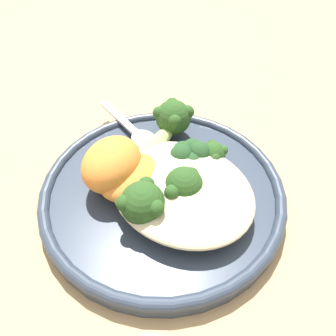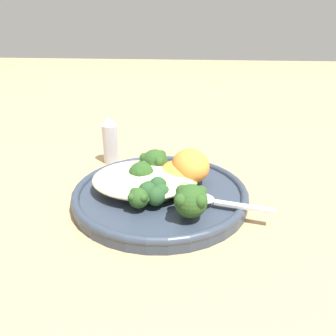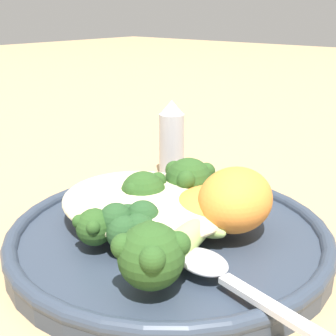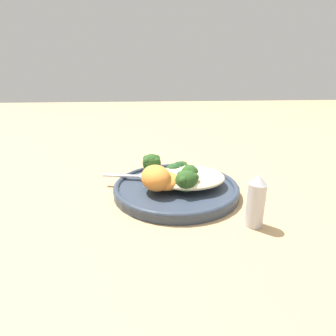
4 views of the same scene
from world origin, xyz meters
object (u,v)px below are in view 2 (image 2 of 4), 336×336
broccoli_stalk_1 (151,176)px  salt_shaker (110,140)px  quinoa_mound (144,178)px  spoon (210,200)px  broccoli_stalk_2 (152,194)px  kale_tuft (155,191)px  sweet_potato_chunk_0 (177,172)px  plate (161,193)px  broccoli_stalk_0 (157,164)px  broccoli_stalk_3 (189,197)px  sweet_potato_chunk_1 (191,166)px

broccoli_stalk_1 → salt_shaker: salt_shaker is taller
quinoa_mound → spoon: 0.10m
broccoli_stalk_2 → kale_tuft: kale_tuft is taller
sweet_potato_chunk_0 → kale_tuft: (-0.02, -0.06, 0.00)m
plate → kale_tuft: (-0.00, -0.04, 0.03)m
plate → quinoa_mound: size_ratio=1.73×
kale_tuft → broccoli_stalk_1: bearing=105.3°
quinoa_mound → plate: bearing=-2.9°
broccoli_stalk_0 → broccoli_stalk_3: 0.11m
broccoli_stalk_2 → sweet_potato_chunk_1: 0.09m
quinoa_mound → sweet_potato_chunk_0: size_ratio=2.15×
broccoli_stalk_3 → sweet_potato_chunk_1: bearing=168.6°
broccoli_stalk_1 → sweet_potato_chunk_0: bearing=-150.1°
broccoli_stalk_2 → broccoli_stalk_3: size_ratio=0.76×
sweet_potato_chunk_0 → spoon: 0.08m
spoon → broccoli_stalk_1: bearing=166.2°
broccoli_stalk_2 → plate: bearing=-147.5°
salt_shaker → sweet_potato_chunk_1: bearing=-34.9°
spoon → kale_tuft: bearing=-166.0°
broccoli_stalk_0 → salt_shaker: (-0.10, 0.10, 0.00)m
broccoli_stalk_1 → sweet_potato_chunk_1: 0.06m
broccoli_stalk_0 → spoon: 0.11m
broccoli_stalk_3 → kale_tuft: 0.05m
quinoa_mound → sweet_potato_chunk_0: bearing=22.4°
broccoli_stalk_1 → kale_tuft: (0.01, -0.04, -0.00)m
salt_shaker → kale_tuft: bearing=-58.4°
broccoli_stalk_2 → broccoli_stalk_0: bearing=-136.9°
sweet_potato_chunk_1 → sweet_potato_chunk_0: bearing=-163.7°
broccoli_stalk_0 → salt_shaker: size_ratio=0.87×
kale_tuft → salt_shaker: (-0.11, 0.17, 0.01)m
sweet_potato_chunk_0 → salt_shaker: (-0.13, 0.11, 0.01)m
plate → sweet_potato_chunk_1: size_ratio=3.68×
sweet_potato_chunk_1 → plate: bearing=-147.9°
sweet_potato_chunk_0 → broccoli_stalk_2: bearing=-113.5°
broccoli_stalk_1 → spoon: bearing=156.2°
kale_tuft → spoon: size_ratio=0.38×
quinoa_mound → broccoli_stalk_1: (0.01, -0.00, 0.00)m
broccoli_stalk_1 → kale_tuft: bearing=106.9°
kale_tuft → sweet_potato_chunk_0: bearing=68.9°
sweet_potato_chunk_1 → broccoli_stalk_1: bearing=-155.7°
sweet_potato_chunk_1 → spoon: bearing=-66.3°
broccoli_stalk_1 → kale_tuft: size_ratio=2.23×
sweet_potato_chunk_1 → spoon: (0.03, -0.07, -0.02)m
broccoli_stalk_1 → broccoli_stalk_3: size_ratio=0.82×
broccoli_stalk_2 → salt_shaker: 0.20m
quinoa_mound → spoon: quinoa_mound is taller
broccoli_stalk_0 → broccoli_stalk_3: same height
quinoa_mound → spoon: bearing=-22.9°
broccoli_stalk_0 → sweet_potato_chunk_0: 0.04m
sweet_potato_chunk_0 → sweet_potato_chunk_1: size_ratio=0.99×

